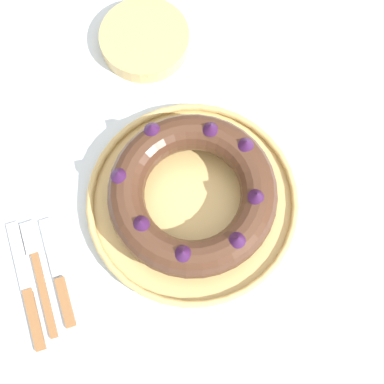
# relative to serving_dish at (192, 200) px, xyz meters

# --- Properties ---
(ground_plane) EXTENTS (8.00, 8.00, 0.00)m
(ground_plane) POSITION_rel_serving_dish_xyz_m (-0.01, -0.00, -0.75)
(ground_plane) COLOR #4C4742
(dining_table) EXTENTS (1.32, 1.17, 0.74)m
(dining_table) POSITION_rel_serving_dish_xyz_m (-0.01, -0.00, -0.10)
(dining_table) COLOR silver
(dining_table) RESTS_ON ground_plane
(serving_dish) EXTENTS (0.36, 0.36, 0.03)m
(serving_dish) POSITION_rel_serving_dish_xyz_m (0.00, 0.00, 0.00)
(serving_dish) COLOR tan
(serving_dish) RESTS_ON dining_table
(bundt_cake) EXTENTS (0.28, 0.28, 0.08)m
(bundt_cake) POSITION_rel_serving_dish_xyz_m (0.00, 0.00, 0.04)
(bundt_cake) COLOR #4C2D1E
(bundt_cake) RESTS_ON serving_dish
(fork) EXTENTS (0.02, 0.20, 0.01)m
(fork) POSITION_rel_serving_dish_xyz_m (-0.28, -0.03, -0.01)
(fork) COLOR #936038
(fork) RESTS_ON dining_table
(serving_knife) EXTENTS (0.02, 0.22, 0.01)m
(serving_knife) POSITION_rel_serving_dish_xyz_m (-0.30, -0.06, -0.01)
(serving_knife) COLOR #936038
(serving_knife) RESTS_ON dining_table
(cake_knife) EXTENTS (0.02, 0.18, 0.01)m
(cake_knife) POSITION_rel_serving_dish_xyz_m (-0.25, -0.06, -0.01)
(cake_knife) COLOR #936038
(cake_knife) RESTS_ON dining_table
(side_bowl) EXTENTS (0.17, 0.17, 0.03)m
(side_bowl) POSITION_rel_serving_dish_xyz_m (0.01, 0.32, 0.00)
(side_bowl) COLOR tan
(side_bowl) RESTS_ON dining_table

